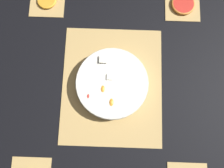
# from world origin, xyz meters

# --- Properties ---
(ground_plane) EXTENTS (6.00, 6.00, 0.00)m
(ground_plane) POSITION_xyz_m (0.00, 0.00, 0.00)
(ground_plane) COLOR black
(bamboo_mat_center) EXTENTS (0.47, 0.39, 0.01)m
(bamboo_mat_center) POSITION_xyz_m (-0.00, 0.00, 0.00)
(bamboo_mat_center) COLOR tan
(bamboo_mat_center) RESTS_ON ground_plane
(coaster_mat_near_left) EXTENTS (0.15, 0.15, 0.01)m
(coaster_mat_near_left) POSITION_xyz_m (-0.35, -0.29, 0.00)
(coaster_mat_near_left) COLOR tan
(coaster_mat_near_left) RESTS_ON ground_plane
(coaster_mat_far_left) EXTENTS (0.15, 0.15, 0.01)m
(coaster_mat_far_left) POSITION_xyz_m (-0.35, 0.29, 0.00)
(coaster_mat_far_left) COLOR tan
(coaster_mat_far_left) RESTS_ON ground_plane
(fruit_salad_bowl) EXTENTS (0.27, 0.27, 0.06)m
(fruit_salad_bowl) POSITION_xyz_m (-0.00, -0.00, 0.04)
(fruit_salad_bowl) COLOR silver
(fruit_salad_bowl) RESTS_ON bamboo_mat_center
(orange_slice_whole) EXTENTS (0.08, 0.08, 0.01)m
(orange_slice_whole) POSITION_xyz_m (-0.35, -0.29, 0.01)
(orange_slice_whole) COLOR orange
(orange_slice_whole) RESTS_ON coaster_mat_near_left
(grapefruit_slice) EXTENTS (0.10, 0.10, 0.01)m
(grapefruit_slice) POSITION_xyz_m (-0.35, 0.29, 0.01)
(grapefruit_slice) COLOR red
(grapefruit_slice) RESTS_ON coaster_mat_far_left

